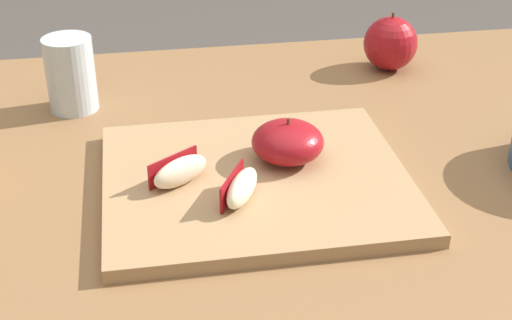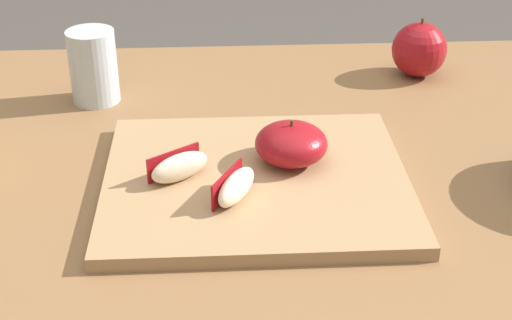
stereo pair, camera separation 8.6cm
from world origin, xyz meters
TOP-DOWN VIEW (x-y plane):
  - dining_table at (0.00, 0.00)m, footprint 1.37×0.80m
  - cutting_board at (0.02, -0.06)m, footprint 0.35×0.31m
  - apple_half_skin_up at (0.07, -0.03)m, footprint 0.09×0.09m
  - apple_wedge_left at (0.00, -0.11)m, footprint 0.06×0.08m
  - apple_wedge_middle at (-0.06, -0.07)m, footprint 0.07×0.06m
  - whole_apple_red_delicious at (0.29, 0.26)m, footprint 0.08×0.08m
  - drinking_glass_water at (-0.19, 0.19)m, footprint 0.07×0.07m

SIDE VIEW (x-z plane):
  - dining_table at x=0.00m, z-range 0.26..0.99m
  - cutting_board at x=0.02m, z-range 0.72..0.74m
  - apple_wedge_left at x=0.00m, z-range 0.74..0.77m
  - apple_wedge_middle at x=-0.06m, z-range 0.74..0.77m
  - apple_half_skin_up at x=0.07m, z-range 0.74..0.79m
  - whole_apple_red_delicious at x=0.29m, z-range 0.72..0.81m
  - drinking_glass_water at x=-0.19m, z-range 0.72..0.83m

